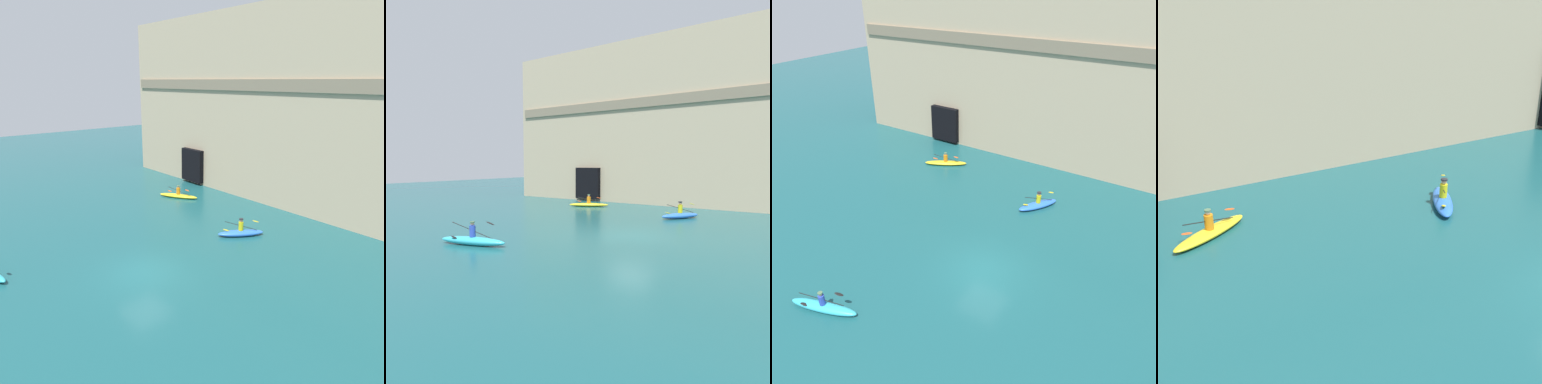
{
  "view_description": "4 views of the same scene",
  "coord_description": "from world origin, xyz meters",
  "views": [
    {
      "loc": [
        15.63,
        -9.81,
        10.06
      ],
      "look_at": [
        -4.57,
        7.24,
        2.14
      ],
      "focal_mm": 35.0,
      "sensor_mm": 36.0,
      "label": 1
    },
    {
      "loc": [
        9.72,
        -18.39,
        4.12
      ],
      "look_at": [
        -6.41,
        3.86,
        1.88
      ],
      "focal_mm": 35.0,
      "sensor_mm": 36.0,
      "label": 2
    },
    {
      "loc": [
        7.64,
        -13.89,
        14.34
      ],
      "look_at": [
        -4.02,
        4.22,
        1.72
      ],
      "focal_mm": 35.0,
      "sensor_mm": 36.0,
      "label": 3
    },
    {
      "loc": [
        -13.77,
        -8.47,
        9.39
      ],
      "look_at": [
        -5.55,
        6.04,
        2.38
      ],
      "focal_mm": 50.0,
      "sensor_mm": 36.0,
      "label": 4
    }
  ],
  "objects": [
    {
      "name": "kayak_cyan",
      "position": [
        -5.16,
        -6.72,
        0.25
      ],
      "size": [
        3.61,
        1.7,
        1.21
      ],
      "rotation": [
        0.0,
        0.0,
        3.45
      ],
      "color": "#33B2C6",
      "rests_on": "ground"
    },
    {
      "name": "ground_plane",
      "position": [
        0.0,
        0.0,
        0.0
      ],
      "size": [
        120.0,
        120.0,
        0.0
      ],
      "primitive_type": "plane",
      "color": "#195156"
    },
    {
      "name": "kayak_blue",
      "position": [
        -0.06,
        7.72,
        0.25
      ],
      "size": [
        2.32,
        3.05,
        1.23
      ],
      "rotation": [
        0.0,
        0.0,
        1.01
      ],
      "color": "blue",
      "rests_on": "ground"
    },
    {
      "name": "cliff_bluff",
      "position": [
        0.53,
        17.97,
        7.87
      ],
      "size": [
        44.95,
        8.11,
        15.77
      ],
      "color": "tan",
      "rests_on": "ground"
    },
    {
      "name": "kayak_yellow",
      "position": [
        -9.5,
        9.8,
        0.21
      ],
      "size": [
        3.47,
        2.42,
        1.12
      ],
      "rotation": [
        0.0,
        0.0,
        0.52
      ],
      "color": "yellow",
      "rests_on": "ground"
    }
  ]
}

